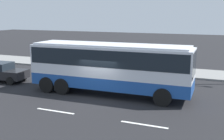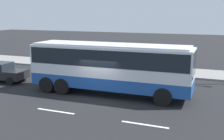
# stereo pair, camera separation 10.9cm
# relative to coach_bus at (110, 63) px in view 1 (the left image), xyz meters

# --- Properties ---
(ground_plane) EXTENTS (120.00, 120.00, 0.00)m
(ground_plane) POSITION_rel_coach_bus_xyz_m (-0.28, -1.14, -2.12)
(ground_plane) COLOR black
(sidewalk_curb) EXTENTS (80.00, 4.00, 0.15)m
(sidewalk_curb) POSITION_rel_coach_bus_xyz_m (-0.28, 8.59, -2.05)
(sidewalk_curb) COLOR gray
(sidewalk_curb) RESTS_ON ground_plane
(coach_bus) EXTENTS (10.89, 2.88, 3.42)m
(coach_bus) POSITION_rel_coach_bus_xyz_m (0.00, 0.00, 0.00)
(coach_bus) COLOR #1E4C9E
(coach_bus) RESTS_ON ground_plane
(car_black_sedan) EXTENTS (4.34, 2.14, 1.54)m
(car_black_sedan) POSITION_rel_coach_bus_xyz_m (-9.61, 0.03, -1.31)
(car_black_sedan) COLOR black
(car_black_sedan) RESTS_ON ground_plane
(pedestrian_near_curb) EXTENTS (0.32, 0.32, 1.56)m
(pedestrian_near_curb) POSITION_rel_coach_bus_xyz_m (3.70, 8.54, -1.08)
(pedestrian_near_curb) COLOR #38334C
(pedestrian_near_curb) RESTS_ON sidewalk_curb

